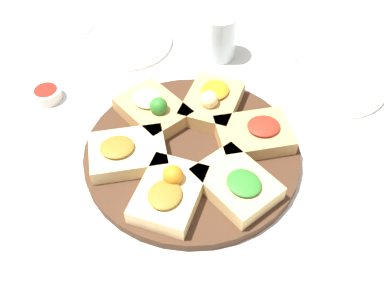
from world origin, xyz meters
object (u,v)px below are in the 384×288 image
plate_right (334,81)px  dipping_bowl (47,94)px  water_glass (219,36)px  plate_left (126,41)px  serving_board (192,153)px

plate_right → dipping_bowl: 0.61m
water_glass → plate_left: bearing=-167.1°
plate_left → dipping_bowl: 0.24m
plate_left → plate_right: bearing=7.2°
dipping_bowl → plate_left: bearing=77.9°
serving_board → dipping_bowl: bearing=177.2°
serving_board → dipping_bowl: dipping_bowl is taller
serving_board → water_glass: water_glass is taller
plate_left → serving_board: bearing=-41.1°
plate_left → plate_right: size_ratio=0.98×
serving_board → plate_left: 0.39m
plate_right → water_glass: bearing=-177.5°
serving_board → dipping_bowl: (-0.34, 0.02, 0.00)m
plate_right → serving_board: bearing=-121.6°
water_glass → dipping_bowl: bearing=-133.0°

